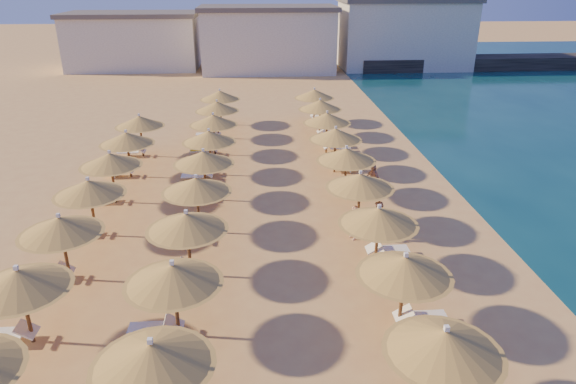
{
  "coord_description": "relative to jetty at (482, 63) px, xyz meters",
  "views": [
    {
      "loc": [
        -0.57,
        -17.76,
        10.57
      ],
      "look_at": [
        0.85,
        4.0,
        1.3
      ],
      "focal_mm": 32.0,
      "sensor_mm": 36.0,
      "label": 1
    }
  ],
  "objects": [
    {
      "name": "beachgoer_b",
      "position": [
        -22.32,
        -41.74,
        0.08
      ],
      "size": [
        0.9,
        0.99,
        1.65
      ],
      "primitive_type": "imported",
      "rotation": [
        0.0,
        0.0,
        -1.14
      ],
      "color": "tan",
      "rests_on": "ground"
    },
    {
      "name": "parasol_row_inland",
      "position": [
        -34.61,
        -40.78,
        1.47
      ],
      "size": [
        3.05,
        24.37,
        2.74
      ],
      "color": "brown",
      "rests_on": "ground"
    },
    {
      "name": "beachgoer_c",
      "position": [
        -21.62,
        -37.4,
        0.14
      ],
      "size": [
        0.87,
        1.12,
        1.78
      ],
      "primitive_type": "imported",
      "rotation": [
        0.0,
        0.0,
        -1.08
      ],
      "color": "tan",
      "rests_on": "ground"
    },
    {
      "name": "ground",
      "position": [
        -26.94,
        -43.54,
        -0.75
      ],
      "size": [
        220.0,
        220.0,
        0.0
      ],
      "primitive_type": "plane",
      "color": "tan",
      "rests_on": "ground"
    },
    {
      "name": "parasol_row_west",
      "position": [
        -30.1,
        -40.78,
        1.47
      ],
      "size": [
        3.05,
        38.58,
        2.74
      ],
      "color": "brown",
      "rests_on": "ground"
    },
    {
      "name": "loungers",
      "position": [
        -28.01,
        -40.84,
        -0.41
      ],
      "size": [
        14.73,
        37.07,
        0.66
      ],
      "color": "white",
      "rests_on": "ground"
    },
    {
      "name": "jetty",
      "position": [
        0.0,
        0.0,
        0.0
      ],
      "size": [
        30.09,
        4.72,
        1.5
      ],
      "primitive_type": "cube",
      "rotation": [
        0.0,
        0.0,
        0.02
      ],
      "color": "black",
      "rests_on": "ground"
    },
    {
      "name": "beachgoer_a",
      "position": [
        -23.41,
        -41.84,
        0.02
      ],
      "size": [
        0.53,
        0.65,
        1.54
      ],
      "primitive_type": "imported",
      "rotation": [
        0.0,
        0.0,
        -1.24
      ],
      "color": "tan",
      "rests_on": "ground"
    },
    {
      "name": "parasol_row_east",
      "position": [
        -23.01,
        -40.78,
        1.47
      ],
      "size": [
        3.05,
        38.58,
        2.74
      ],
      "color": "brown",
      "rests_on": "ground"
    },
    {
      "name": "hotel_blocks",
      "position": [
        -24.46,
        1.86,
        2.95
      ],
      "size": [
        48.0,
        11.39,
        8.1
      ],
      "color": "white",
      "rests_on": "ground"
    }
  ]
}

